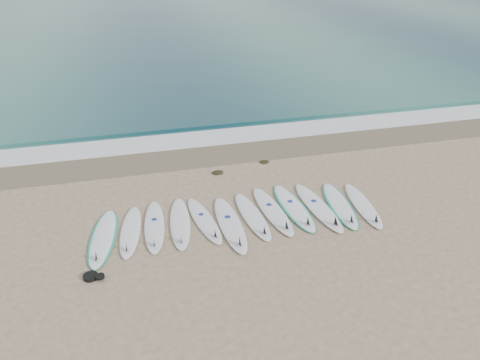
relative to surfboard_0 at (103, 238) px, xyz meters
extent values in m
plane|color=#978062|center=(3.44, 0.05, -0.05)|extent=(120.00, 120.00, 0.00)
cube|color=#235856|center=(3.44, 32.55, -0.03)|extent=(120.00, 55.00, 0.03)
cube|color=brown|center=(3.44, 4.15, -0.04)|extent=(120.00, 1.80, 0.01)
cube|color=silver|center=(3.44, 5.55, -0.03)|extent=(120.00, 1.40, 0.04)
cube|color=#235856|center=(3.44, 7.05, 0.00)|extent=(120.00, 1.00, 0.10)
ellipsoid|color=white|center=(0.01, 0.04, 0.00)|extent=(0.88, 2.55, 0.08)
ellipsoid|color=#13B78D|center=(0.01, 0.04, -0.01)|extent=(0.97, 2.58, 0.06)
cone|color=black|center=(-0.13, -0.86, 0.14)|extent=(0.25, 0.29, 0.27)
ellipsoid|color=white|center=(0.67, 0.17, -0.01)|extent=(0.80, 2.37, 0.08)
cone|color=black|center=(0.55, -0.68, 0.13)|extent=(0.23, 0.27, 0.25)
ellipsoid|color=white|center=(1.26, 0.25, -0.01)|extent=(0.71, 2.47, 0.08)
cone|color=black|center=(1.18, -0.64, 0.14)|extent=(0.23, 0.28, 0.26)
cylinder|color=navy|center=(1.28, 0.48, 0.03)|extent=(0.15, 0.15, 0.01)
ellipsoid|color=white|center=(1.91, 0.23, -0.01)|extent=(0.76, 2.49, 0.08)
cone|color=black|center=(1.82, -0.66, 0.14)|extent=(0.23, 0.28, 0.26)
ellipsoid|color=white|center=(2.52, 0.20, -0.01)|extent=(0.82, 2.39, 0.08)
cone|color=black|center=(2.65, -0.65, 0.13)|extent=(0.23, 0.28, 0.25)
cylinder|color=navy|center=(2.49, 0.42, 0.03)|extent=(0.15, 0.15, 0.01)
ellipsoid|color=white|center=(3.13, -0.15, 0.00)|extent=(0.57, 2.71, 0.09)
cone|color=black|center=(3.13, -1.13, 0.16)|extent=(0.23, 0.29, 0.29)
cylinder|color=navy|center=(3.13, 0.11, 0.04)|extent=(0.16, 0.16, 0.01)
ellipsoid|color=white|center=(3.78, 0.08, -0.01)|extent=(0.66, 2.48, 0.08)
cone|color=black|center=(3.84, -0.81, 0.14)|extent=(0.22, 0.27, 0.26)
ellipsoid|color=white|center=(4.37, 0.19, 0.00)|extent=(0.71, 2.62, 0.08)
cone|color=black|center=(4.43, -0.75, 0.15)|extent=(0.24, 0.29, 0.28)
cylinder|color=navy|center=(4.35, 0.44, 0.04)|extent=(0.16, 0.16, 0.01)
ellipsoid|color=white|center=(4.98, 0.22, 0.00)|extent=(0.63, 2.57, 0.08)
ellipsoid|color=#13B78D|center=(4.98, 0.22, -0.01)|extent=(0.72, 2.60, 0.06)
cone|color=black|center=(5.01, -0.71, 0.15)|extent=(0.23, 0.28, 0.27)
cylinder|color=navy|center=(4.97, 0.47, 0.04)|extent=(0.15, 0.15, 0.01)
ellipsoid|color=white|center=(5.62, 0.07, 0.00)|extent=(0.71, 2.69, 0.09)
cone|color=black|center=(5.68, -0.91, 0.15)|extent=(0.24, 0.30, 0.28)
cylinder|color=navy|center=(5.60, 0.32, 0.04)|extent=(0.16, 0.16, 0.01)
ellipsoid|color=white|center=(6.24, 0.02, 0.00)|extent=(0.80, 2.52, 0.08)
ellipsoid|color=#13B78D|center=(6.24, 0.02, -0.01)|extent=(0.89, 2.55, 0.06)
cone|color=black|center=(6.13, -0.88, 0.14)|extent=(0.24, 0.29, 0.26)
ellipsoid|color=white|center=(6.84, -0.14, -0.01)|extent=(0.75, 2.45, 0.08)
cone|color=black|center=(6.75, -1.02, 0.13)|extent=(0.23, 0.28, 0.26)
ellipsoid|color=black|center=(3.43, 2.77, -0.01)|extent=(0.35, 0.28, 0.07)
ellipsoid|color=black|center=(5.06, 3.14, -0.02)|extent=(0.31, 0.24, 0.06)
cylinder|color=black|center=(-0.25, -1.40, -0.01)|extent=(0.32, 0.32, 0.08)
cylinder|color=black|center=(-0.05, -1.50, 0.03)|extent=(0.20, 0.20, 0.06)
camera|label=1|loc=(0.90, -9.86, 6.54)|focal=35.00mm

